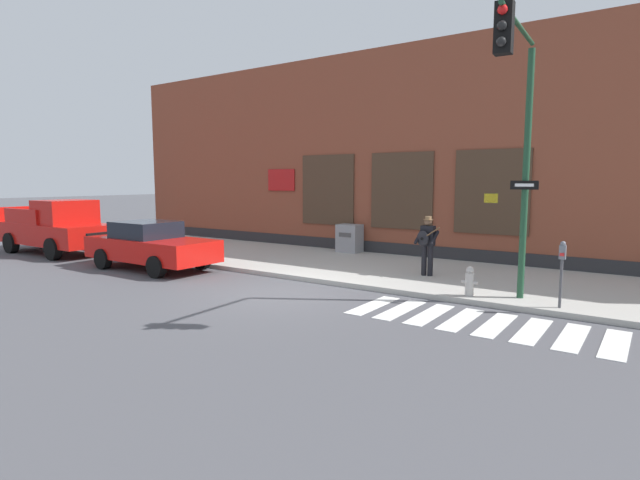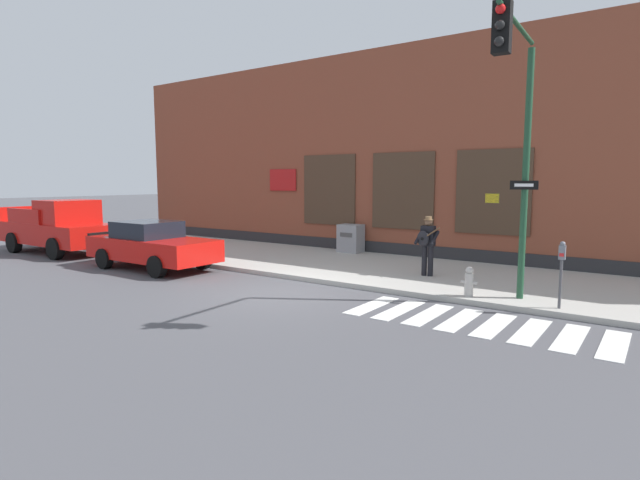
# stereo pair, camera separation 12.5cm
# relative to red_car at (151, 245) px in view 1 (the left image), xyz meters

# --- Properties ---
(ground_plane) EXTENTS (160.00, 160.00, 0.00)m
(ground_plane) POSITION_rel_red_car_xyz_m (5.65, -0.29, -0.77)
(ground_plane) COLOR #4C4C51
(sidewalk) EXTENTS (28.00, 5.41, 0.13)m
(sidewalk) POSITION_rel_red_car_xyz_m (5.65, 3.87, -0.70)
(sidewalk) COLOR #ADAAA3
(sidewalk) RESTS_ON ground
(building_backdrop) EXTENTS (28.00, 4.06, 7.60)m
(building_backdrop) POSITION_rel_red_car_xyz_m (5.65, 8.57, 3.03)
(building_backdrop) COLOR brown
(building_backdrop) RESTS_ON ground
(crosswalk) EXTENTS (5.20, 1.90, 0.01)m
(crosswalk) POSITION_rel_red_car_xyz_m (10.55, -0.14, -0.76)
(crosswalk) COLOR silver
(crosswalk) RESTS_ON ground
(red_car) EXTENTS (4.61, 2.00, 1.53)m
(red_car) POSITION_rel_red_car_xyz_m (0.00, 0.00, 0.00)
(red_car) COLOR red
(red_car) RESTS_ON ground
(red_truck) EXTENTS (5.41, 2.20, 2.10)m
(red_truck) POSITION_rel_red_car_xyz_m (-5.80, 0.10, 0.29)
(red_truck) COLOR red
(red_truck) RESTS_ON ground
(busker) EXTENTS (0.71, 0.52, 1.70)m
(busker) POSITION_rel_red_car_xyz_m (8.01, 3.30, 0.33)
(busker) COLOR black
(busker) RESTS_ON sidewalk
(traffic_light) EXTENTS (0.60, 3.11, 5.76)m
(traffic_light) POSITION_rel_red_car_xyz_m (10.91, 0.89, 3.31)
(traffic_light) COLOR #1E472D
(traffic_light) RESTS_ON sidewalk
(parking_meter) EXTENTS (0.13, 0.11, 1.44)m
(parking_meter) POSITION_rel_red_car_xyz_m (11.78, 1.50, 0.31)
(parking_meter) COLOR #47474C
(parking_meter) RESTS_ON sidewalk
(utility_box) EXTENTS (0.87, 0.67, 1.05)m
(utility_box) POSITION_rel_red_car_xyz_m (3.74, 6.12, -0.11)
(utility_box) COLOR gray
(utility_box) RESTS_ON sidewalk
(fire_hydrant) EXTENTS (0.38, 0.20, 0.70)m
(fire_hydrant) POSITION_rel_red_car_xyz_m (9.83, 1.51, -0.29)
(fire_hydrant) COLOR #B2ADA8
(fire_hydrant) RESTS_ON sidewalk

